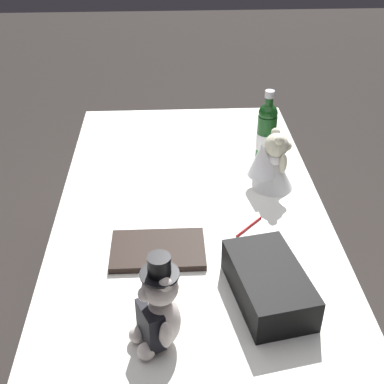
# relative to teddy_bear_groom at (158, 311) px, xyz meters

# --- Properties ---
(ground_plane) EXTENTS (12.00, 12.00, 0.00)m
(ground_plane) POSITION_rel_teddy_bear_groom_xyz_m (-0.56, 0.11, -0.90)
(ground_plane) COLOR #2D2826
(reception_table) EXTENTS (1.81, 0.96, 0.78)m
(reception_table) POSITION_rel_teddy_bear_groom_xyz_m (-0.56, 0.11, -0.51)
(reception_table) COLOR white
(reception_table) RESTS_ON ground_plane
(teddy_bear_groom) EXTENTS (0.14, 0.14, 0.29)m
(teddy_bear_groom) POSITION_rel_teddy_bear_groom_xyz_m (0.00, 0.00, 0.00)
(teddy_bear_groom) COLOR silver
(teddy_bear_groom) RESTS_ON reception_table
(teddy_bear_bride) EXTENTS (0.15, 0.19, 0.23)m
(teddy_bear_bride) POSITION_rel_teddy_bear_groom_xyz_m (-0.73, 0.42, -0.01)
(teddy_bear_bride) COLOR white
(teddy_bear_bride) RESTS_ON reception_table
(champagne_bottle) EXTENTS (0.08, 0.08, 0.31)m
(champagne_bottle) POSITION_rel_teddy_bear_groom_xyz_m (-0.94, 0.43, 0.02)
(champagne_bottle) COLOR #134415
(champagne_bottle) RESTS_ON reception_table
(signing_pen) EXTENTS (0.11, 0.11, 0.01)m
(signing_pen) POSITION_rel_teddy_bear_groom_xyz_m (-0.48, 0.31, -0.11)
(signing_pen) COLOR maroon
(signing_pen) RESTS_ON reception_table
(gift_case_black) EXTENTS (0.35, 0.24, 0.10)m
(gift_case_black) POSITION_rel_teddy_bear_groom_xyz_m (-0.15, 0.31, -0.06)
(gift_case_black) COLOR black
(gift_case_black) RESTS_ON reception_table
(guestbook) EXTENTS (0.19, 0.30, 0.02)m
(guestbook) POSITION_rel_teddy_bear_groom_xyz_m (-0.36, -0.01, -0.10)
(guestbook) COLOR black
(guestbook) RESTS_ON reception_table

